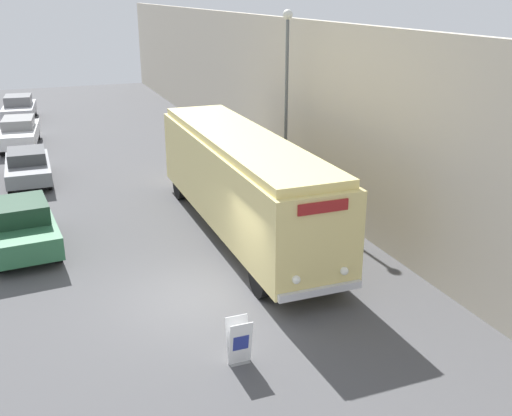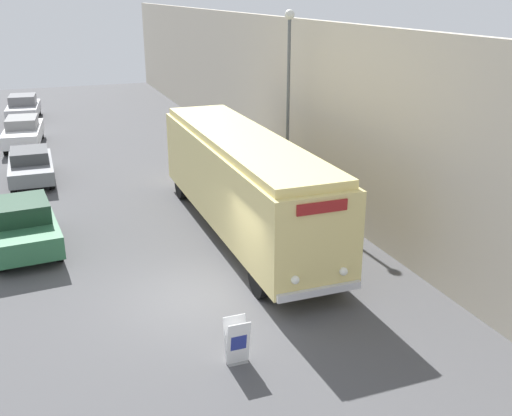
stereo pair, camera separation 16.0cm
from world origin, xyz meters
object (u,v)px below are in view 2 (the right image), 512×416
at_px(sign_board, 237,342).
at_px(parked_car_far, 23,132).
at_px(parked_car_distant, 23,107).
at_px(parked_car_near, 23,226).
at_px(parked_car_mid, 31,165).
at_px(vintage_bus, 243,179).
at_px(streetlamp, 288,82).

xyz_separation_m(sign_board, parked_car_far, (-4.15, 22.36, 0.27)).
xyz_separation_m(sign_board, parked_car_distant, (-4.07, 29.75, 0.26)).
height_order(sign_board, parked_car_far, parked_car_far).
bearing_deg(sign_board, parked_car_near, 117.66).
xyz_separation_m(sign_board, parked_car_mid, (-3.91, 15.73, 0.19)).
bearing_deg(vintage_bus, parked_car_mid, 126.60).
height_order(streetlamp, parked_car_far, streetlamp).
bearing_deg(parked_car_distant, parked_car_near, -85.38).
xyz_separation_m(streetlamp, parked_car_mid, (-9.37, 5.82, -3.83)).
height_order(parked_car_near, parked_car_distant, parked_car_near).
bearing_deg(sign_board, parked_car_far, 100.52).
relative_size(sign_board, parked_car_far, 0.23).
relative_size(parked_car_mid, parked_car_far, 0.88).
distance_m(vintage_bus, parked_car_near, 7.07).
bearing_deg(sign_board, parked_car_mid, 103.97).
relative_size(vintage_bus, parked_car_far, 2.44).
relative_size(parked_car_far, parked_car_distant, 1.10).
xyz_separation_m(vintage_bus, parked_car_near, (-6.88, 1.21, -1.12)).
height_order(sign_board, streetlamp, streetlamp).
bearing_deg(streetlamp, parked_car_mid, 148.18).
xyz_separation_m(vintage_bus, sign_board, (-2.59, -6.97, -1.40)).
bearing_deg(parked_car_distant, sign_board, -77.02).
bearing_deg(streetlamp, parked_car_distant, 115.66).
distance_m(streetlamp, parked_car_distant, 22.32).
distance_m(sign_board, parked_car_far, 22.74).
bearing_deg(streetlamp, parked_car_near, -169.88).
distance_m(parked_car_near, parked_car_far, 14.19).
relative_size(sign_board, streetlamp, 0.15).
bearing_deg(parked_car_near, parked_car_distant, 85.14).
xyz_separation_m(streetlamp, parked_car_near, (-9.74, -1.74, -3.73)).
height_order(sign_board, parked_car_distant, parked_car_distant).
bearing_deg(vintage_bus, parked_car_far, 113.67).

